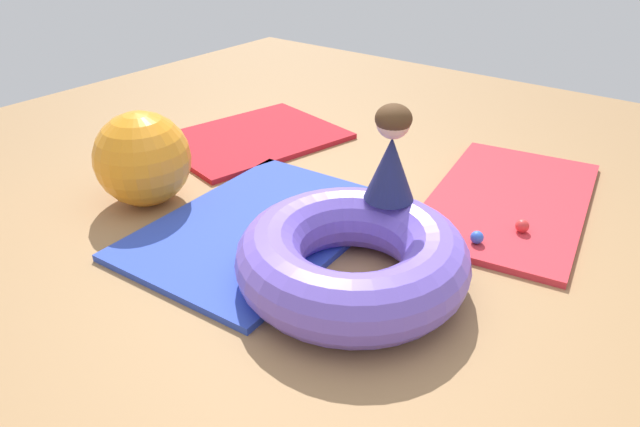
# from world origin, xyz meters

# --- Properties ---
(ground_plane) EXTENTS (8.00, 8.00, 0.00)m
(ground_plane) POSITION_xyz_m (0.00, 0.00, 0.00)
(ground_plane) COLOR #9E7549
(gym_mat_near_right) EXTENTS (1.73, 1.16, 0.04)m
(gym_mat_near_right) POSITION_xyz_m (1.32, -0.45, 0.02)
(gym_mat_near_right) COLOR red
(gym_mat_near_right) RESTS_ON ground
(gym_mat_near_left) EXTENTS (1.60, 1.18, 0.04)m
(gym_mat_near_left) POSITION_xyz_m (0.11, 0.59, 0.02)
(gym_mat_near_left) COLOR #2D47B7
(gym_mat_near_left) RESTS_ON ground
(gym_mat_far_right) EXTENTS (1.53, 1.28, 0.04)m
(gym_mat_far_right) POSITION_xyz_m (1.10, 1.59, 0.02)
(gym_mat_far_right) COLOR #B21923
(gym_mat_far_right) RESTS_ON ground
(inflatable_cushion) EXTENTS (1.16, 1.16, 0.33)m
(inflatable_cushion) POSITION_xyz_m (-0.02, -0.15, 0.17)
(inflatable_cushion) COLOR #7056D1
(inflatable_cushion) RESTS_ON ground
(child_in_navy) EXTENTS (0.37, 0.37, 0.51)m
(child_in_navy) POSITION_xyz_m (0.35, -0.12, 0.58)
(child_in_navy) COLOR navy
(child_in_navy) RESTS_ON inflatable_cushion
(play_ball_orange) EXTENTS (0.09, 0.09, 0.09)m
(play_ball_orange) POSITION_xyz_m (0.10, 0.22, 0.09)
(play_ball_orange) COLOR orange
(play_ball_orange) RESTS_ON gym_mat_near_left
(play_ball_red) EXTENTS (0.08, 0.08, 0.08)m
(play_ball_red) POSITION_xyz_m (0.95, -0.66, 0.08)
(play_ball_red) COLOR red
(play_ball_red) RESTS_ON gym_mat_near_right
(play_ball_green) EXTENTS (0.07, 0.07, 0.07)m
(play_ball_green) POSITION_xyz_m (0.62, 0.19, 0.08)
(play_ball_green) COLOR green
(play_ball_green) RESTS_ON gym_mat_near_left
(play_ball_blue) EXTENTS (0.07, 0.07, 0.07)m
(play_ball_blue) POSITION_xyz_m (0.68, -0.51, 0.08)
(play_ball_blue) COLOR blue
(play_ball_blue) RESTS_ON gym_mat_near_right
(exercise_ball_large) EXTENTS (0.59, 0.59, 0.59)m
(exercise_ball_large) POSITION_xyz_m (-0.06, 1.40, 0.30)
(exercise_ball_large) COLOR orange
(exercise_ball_large) RESTS_ON ground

